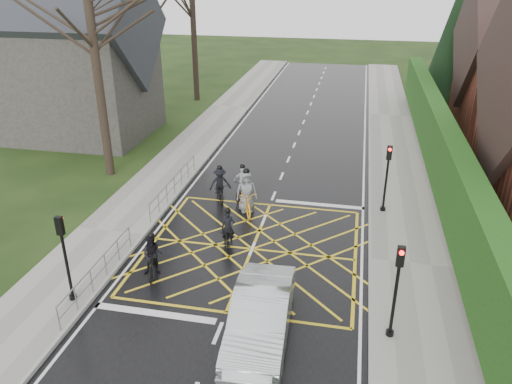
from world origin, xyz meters
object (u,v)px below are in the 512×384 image
(cyclist_front, at_px, (242,186))
(car, at_px, (260,317))
(cyclist_rear, at_px, (228,233))
(cyclist_lead, at_px, (246,197))
(cyclist_back, at_px, (153,259))
(cyclist_mid, at_px, (220,187))

(cyclist_front, bearing_deg, car, -66.37)
(cyclist_rear, relative_size, car, 0.37)
(cyclist_rear, height_order, car, cyclist_rear)
(cyclist_lead, xyz_separation_m, car, (2.24, -8.10, 0.06))
(cyclist_front, height_order, cyclist_lead, cyclist_lead)
(cyclist_back, xyz_separation_m, cyclist_lead, (2.18, 5.55, 0.08))
(cyclist_back, height_order, cyclist_mid, cyclist_mid)
(cyclist_rear, xyz_separation_m, car, (2.31, -5.06, 0.26))
(cyclist_rear, distance_m, cyclist_mid, 4.24)
(car, bearing_deg, cyclist_front, 103.27)
(cyclist_rear, bearing_deg, cyclist_lead, 75.19)
(cyclist_mid, height_order, cyclist_lead, cyclist_lead)
(cyclist_lead, height_order, car, cyclist_lead)
(cyclist_back, xyz_separation_m, cyclist_mid, (0.69, 6.52, -0.01))
(cyclist_lead, bearing_deg, cyclist_back, -134.28)
(cyclist_rear, relative_size, cyclist_front, 1.02)
(cyclist_back, relative_size, cyclist_lead, 0.78)
(cyclist_rear, bearing_deg, cyclist_back, -143.50)
(cyclist_lead, bearing_deg, cyclist_rear, -114.13)
(car, bearing_deg, cyclist_mid, 109.55)
(cyclist_mid, xyz_separation_m, car, (3.73, -9.06, 0.15))
(cyclist_mid, bearing_deg, car, -92.49)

